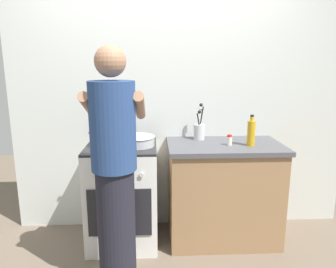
{
  "coord_description": "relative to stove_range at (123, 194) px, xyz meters",
  "views": [
    {
      "loc": [
        -0.08,
        -2.49,
        1.59
      ],
      "look_at": [
        0.05,
        0.12,
        1.0
      ],
      "focal_mm": 33.79,
      "sensor_mm": 36.0,
      "label": 1
    }
  ],
  "objects": [
    {
      "name": "back_wall",
      "position": [
        0.55,
        0.35,
        0.8
      ],
      "size": [
        3.2,
        0.1,
        2.5
      ],
      "color": "silver",
      "rests_on": "ground"
    },
    {
      "name": "pot",
      "position": [
        -0.14,
        -0.03,
        0.51
      ],
      "size": [
        0.25,
        0.18,
        0.12
      ],
      "color": "#38383D",
      "rests_on": "stove_range"
    },
    {
      "name": "utensil_crock",
      "position": [
        0.7,
        0.18,
        0.54
      ],
      "size": [
        0.1,
        0.1,
        0.33
      ],
      "color": "silver",
      "rests_on": "countertop"
    },
    {
      "name": "oil_bottle",
      "position": [
        1.1,
        -0.07,
        0.56
      ],
      "size": [
        0.07,
        0.07,
        0.27
      ],
      "color": "gold",
      "rests_on": "countertop"
    },
    {
      "name": "person",
      "position": [
        0.01,
        -0.63,
        0.41
      ],
      "size": [
        0.41,
        0.5,
        1.7
      ],
      "color": "black",
      "rests_on": "ground"
    },
    {
      "name": "spice_bottle",
      "position": [
        0.93,
        -0.05,
        0.5
      ],
      "size": [
        0.04,
        0.04,
        0.09
      ],
      "color": "silver",
      "rests_on": "countertop"
    },
    {
      "name": "mixing_bowl",
      "position": [
        0.14,
        -0.03,
        0.5
      ],
      "size": [
        0.3,
        0.3,
        0.09
      ],
      "color": "#B7B7BC",
      "rests_on": "stove_range"
    },
    {
      "name": "ground",
      "position": [
        0.35,
        -0.15,
        -0.45
      ],
      "size": [
        6.0,
        6.0,
        0.0
      ],
      "primitive_type": "plane",
      "color": "#6B5B4C"
    },
    {
      "name": "stove_range",
      "position": [
        0.0,
        0.0,
        0.0
      ],
      "size": [
        0.6,
        0.62,
        0.9
      ],
      "color": "white",
      "rests_on": "ground"
    },
    {
      "name": "countertop",
      "position": [
        0.9,
        0.0,
        0.0
      ],
      "size": [
        1.0,
        0.6,
        0.9
      ],
      "color": "#99724C",
      "rests_on": "ground"
    }
  ]
}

